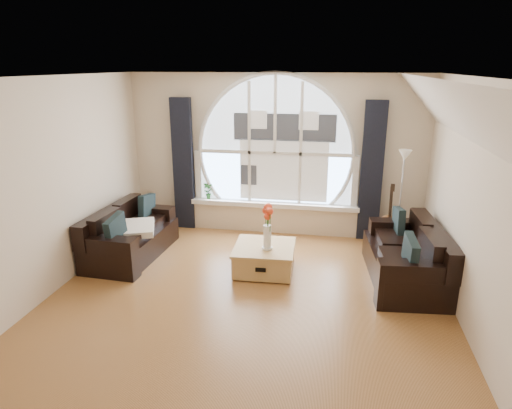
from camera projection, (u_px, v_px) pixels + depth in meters
name	position (u px, v px, depth m)	size (l,w,h in m)	color
ground	(243.00, 309.00, 5.38)	(5.00, 5.50, 0.01)	brown
ceiling	(241.00, 77.00, 4.56)	(5.00, 5.50, 0.01)	silver
wall_back	(275.00, 155.00, 7.55)	(5.00, 0.01, 2.70)	beige
wall_front	(136.00, 353.00, 2.39)	(5.00, 0.01, 2.70)	beige
wall_left	(40.00, 192.00, 5.39)	(0.01, 5.50, 2.70)	beige
wall_right	(481.00, 216.00, 4.55)	(0.01, 5.50, 2.70)	beige
attic_slope	(464.00, 116.00, 4.30)	(0.92, 5.50, 0.72)	silver
arched_window	(275.00, 139.00, 7.44)	(2.60, 0.06, 2.15)	silver
window_sill	(274.00, 204.00, 7.71)	(2.90, 0.22, 0.08)	white
window_frame	(275.00, 140.00, 7.41)	(2.76, 0.08, 2.15)	white
neighbor_house	(284.00, 147.00, 7.44)	(1.70, 0.02, 1.50)	silver
curtain_left	(183.00, 165.00, 7.77)	(0.35, 0.12, 2.30)	black
curtain_right	(372.00, 172.00, 7.23)	(0.35, 0.12, 2.30)	black
sofa_left	(131.00, 231.00, 6.78)	(0.84, 1.67, 0.74)	black
sofa_right	(406.00, 253.00, 6.00)	(0.88, 1.75, 0.78)	black
coffee_chest	(264.00, 257.00, 6.34)	(0.84, 0.84, 0.41)	#B3894C
throw_blanket	(135.00, 228.00, 6.61)	(0.55, 0.55, 0.10)	silver
vase_flowers	(267.00, 223.00, 6.08)	(0.24, 0.24, 0.70)	white
floor_lamp	(400.00, 201.00, 6.91)	(0.24, 0.24, 1.60)	#B2B2B2
guitar	(389.00, 214.00, 7.15)	(0.36, 0.24, 1.06)	brown
potted_plant	(208.00, 190.00, 7.85)	(0.16, 0.11, 0.31)	#1E6023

